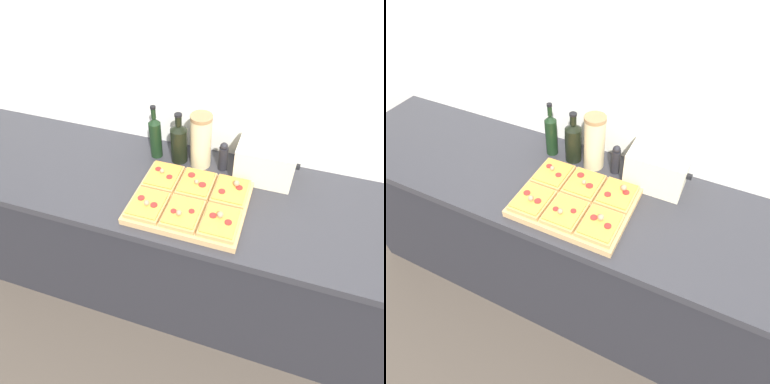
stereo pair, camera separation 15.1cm
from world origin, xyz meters
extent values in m
plane|color=#4C4238|center=(0.00, 0.00, 0.00)|extent=(12.00, 12.00, 0.00)
cube|color=silver|center=(0.00, 0.68, 1.25)|extent=(6.00, 0.06, 2.50)
cube|color=#232328|center=(0.00, 0.32, 0.44)|extent=(2.60, 0.64, 0.88)
cube|color=#2D2D33|center=(0.00, 0.32, 0.90)|extent=(2.63, 0.67, 0.04)
cube|color=tan|center=(0.06, 0.23, 0.93)|extent=(0.50, 0.40, 0.03)
cube|color=tan|center=(-0.10, 0.32, 0.96)|extent=(0.15, 0.18, 0.02)
cube|color=orange|center=(-0.10, 0.32, 0.97)|extent=(0.14, 0.16, 0.01)
cylinder|color=maroon|center=(-0.13, 0.35, 0.98)|extent=(0.03, 0.03, 0.00)
cylinder|color=maroon|center=(-0.06, 0.31, 0.98)|extent=(0.03, 0.03, 0.00)
sphere|color=#937A5B|center=(-0.11, 0.33, 0.99)|extent=(0.02, 0.02, 0.02)
cube|color=tan|center=(0.06, 0.32, 0.96)|extent=(0.15, 0.18, 0.02)
cube|color=orange|center=(0.06, 0.32, 0.97)|extent=(0.14, 0.16, 0.01)
cylinder|color=maroon|center=(0.03, 0.35, 0.98)|extent=(0.03, 0.03, 0.00)
cylinder|color=maroon|center=(0.10, 0.31, 0.98)|extent=(0.03, 0.03, 0.00)
sphere|color=#937A5B|center=(0.07, 0.31, 0.99)|extent=(0.02, 0.02, 0.02)
cube|color=tan|center=(0.23, 0.32, 0.96)|extent=(0.15, 0.18, 0.02)
cube|color=orange|center=(0.23, 0.32, 0.97)|extent=(0.14, 0.16, 0.01)
cylinder|color=maroon|center=(0.19, 0.29, 0.98)|extent=(0.03, 0.03, 0.00)
cylinder|color=maroon|center=(0.26, 0.34, 0.98)|extent=(0.03, 0.03, 0.00)
sphere|color=#937A5B|center=(0.24, 0.35, 0.99)|extent=(0.03, 0.03, 0.03)
cube|color=tan|center=(-0.10, 0.13, 0.96)|extent=(0.15, 0.18, 0.02)
cube|color=orange|center=(-0.10, 0.13, 0.97)|extent=(0.14, 0.16, 0.01)
cylinder|color=maroon|center=(-0.13, 0.15, 0.98)|extent=(0.03, 0.03, 0.00)
cylinder|color=maroon|center=(-0.06, 0.12, 0.98)|extent=(0.03, 0.03, 0.00)
sphere|color=#937A5B|center=(-0.09, 0.12, 0.99)|extent=(0.02, 0.02, 0.02)
cube|color=tan|center=(0.06, 0.13, 0.96)|extent=(0.15, 0.18, 0.02)
cube|color=orange|center=(0.06, 0.13, 0.97)|extent=(0.14, 0.16, 0.01)
cylinder|color=maroon|center=(0.03, 0.12, 0.98)|extent=(0.02, 0.02, 0.00)
cylinder|color=maroon|center=(0.10, 0.14, 0.98)|extent=(0.02, 0.02, 0.00)
sphere|color=#937A5B|center=(0.06, 0.11, 0.99)|extent=(0.02, 0.02, 0.02)
cube|color=tan|center=(0.23, 0.13, 0.96)|extent=(0.15, 0.18, 0.02)
cube|color=orange|center=(0.23, 0.13, 0.97)|extent=(0.14, 0.16, 0.01)
cylinder|color=maroon|center=(0.19, 0.14, 0.98)|extent=(0.03, 0.03, 0.00)
cylinder|color=maroon|center=(0.26, 0.13, 0.98)|extent=(0.03, 0.03, 0.00)
sphere|color=#937A5B|center=(0.22, 0.15, 0.99)|extent=(0.03, 0.03, 0.03)
cylinder|color=black|center=(-0.21, 0.51, 1.01)|extent=(0.06, 0.06, 0.20)
cone|color=black|center=(-0.21, 0.51, 1.13)|extent=(0.06, 0.06, 0.03)
cylinder|color=black|center=(-0.21, 0.51, 1.17)|extent=(0.02, 0.02, 0.05)
cylinder|color=black|center=(-0.21, 0.51, 1.20)|extent=(0.03, 0.03, 0.01)
cylinder|color=black|center=(-0.08, 0.51, 1.01)|extent=(0.08, 0.08, 0.18)
cone|color=black|center=(-0.08, 0.51, 1.11)|extent=(0.08, 0.08, 0.03)
cylinder|color=black|center=(-0.08, 0.51, 1.15)|extent=(0.03, 0.03, 0.05)
cylinder|color=black|center=(-0.08, 0.51, 1.18)|extent=(0.04, 0.04, 0.01)
cylinder|color=beige|center=(0.03, 0.51, 1.05)|extent=(0.10, 0.10, 0.26)
cylinder|color=#937047|center=(0.03, 0.51, 1.19)|extent=(0.10, 0.10, 0.02)
cylinder|color=black|center=(0.14, 0.51, 0.98)|extent=(0.04, 0.04, 0.13)
sphere|color=black|center=(0.14, 0.51, 1.05)|extent=(0.04, 0.04, 0.04)
cube|color=beige|center=(0.34, 0.51, 1.01)|extent=(0.27, 0.18, 0.18)
cube|color=black|center=(0.34, 0.43, 1.06)|extent=(0.21, 0.01, 0.05)
cube|color=black|center=(0.49, 0.51, 1.02)|extent=(0.02, 0.02, 0.02)
camera|label=1|loc=(0.39, -0.77, 2.03)|focal=32.00mm
camera|label=2|loc=(0.53, -0.72, 2.03)|focal=32.00mm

